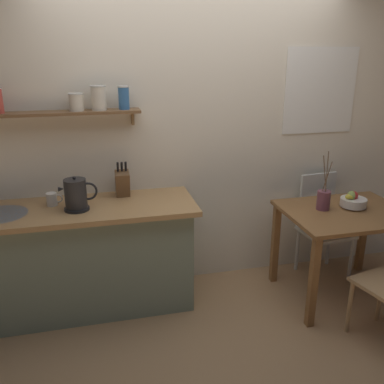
% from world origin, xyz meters
% --- Properties ---
extents(ground_plane, '(14.00, 14.00, 0.00)m').
position_xyz_m(ground_plane, '(0.00, 0.00, 0.00)').
color(ground_plane, '#A87F56').
extents(back_wall, '(6.80, 0.11, 2.70)m').
position_xyz_m(back_wall, '(0.20, 0.65, 1.35)').
color(back_wall, silver).
rests_on(back_wall, ground_plane).
extents(kitchen_counter, '(1.83, 0.63, 0.88)m').
position_xyz_m(kitchen_counter, '(-1.00, 0.32, 0.45)').
color(kitchen_counter, gray).
rests_on(kitchen_counter, ground_plane).
extents(wall_shelf, '(1.21, 0.20, 0.31)m').
position_xyz_m(wall_shelf, '(-0.93, 0.49, 1.61)').
color(wall_shelf, brown).
extents(dining_table, '(0.98, 0.78, 0.77)m').
position_xyz_m(dining_table, '(1.12, 0.01, 0.65)').
color(dining_table, brown).
rests_on(dining_table, ground_plane).
extents(dining_chair_far, '(0.44, 0.42, 0.94)m').
position_xyz_m(dining_chair_far, '(1.16, 0.42, 0.51)').
color(dining_chair_far, silver).
rests_on(dining_chair_far, ground_plane).
extents(fruit_bowl, '(0.21, 0.21, 0.14)m').
position_xyz_m(fruit_bowl, '(1.21, 0.07, 0.83)').
color(fruit_bowl, silver).
rests_on(fruit_bowl, dining_table).
extents(twig_vase, '(0.11, 0.11, 0.48)m').
position_xyz_m(twig_vase, '(0.95, 0.09, 0.86)').
color(twig_vase, brown).
rests_on(twig_vase, dining_table).
extents(electric_kettle, '(0.28, 0.18, 0.26)m').
position_xyz_m(electric_kettle, '(-0.97, 0.24, 1.00)').
color(electric_kettle, black).
rests_on(electric_kettle, kitchen_counter).
extents(knife_block, '(0.11, 0.15, 0.29)m').
position_xyz_m(knife_block, '(-0.62, 0.47, 1.00)').
color(knife_block, brown).
rests_on(knife_block, kitchen_counter).
extents(coffee_mug_by_sink, '(0.12, 0.08, 0.10)m').
position_xyz_m(coffee_mug_by_sink, '(-1.15, 0.38, 0.93)').
color(coffee_mug_by_sink, white).
rests_on(coffee_mug_by_sink, kitchen_counter).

